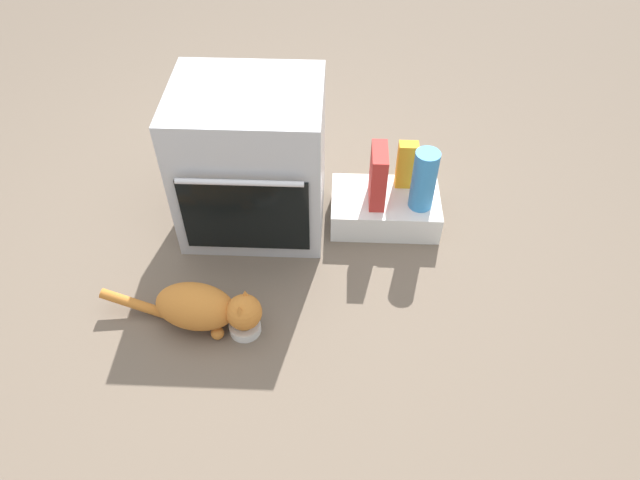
{
  "coord_description": "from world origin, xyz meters",
  "views": [
    {
      "loc": [
        0.32,
        -1.58,
        1.96
      ],
      "look_at": [
        0.25,
        0.05,
        0.25
      ],
      "focal_mm": 32.21,
      "sensor_mm": 36.0,
      "label": 1
    }
  ],
  "objects_px": {
    "oven": "(251,161)",
    "pantry_cabinet": "(385,208)",
    "juice_carton": "(406,165)",
    "cereal_box": "(378,176)",
    "water_bottle": "(424,180)",
    "food_bowl": "(245,326)",
    "cat": "(204,308)"
  },
  "relations": [
    {
      "from": "cat",
      "to": "oven",
      "type": "bearing_deg",
      "value": 87.03
    },
    {
      "from": "food_bowl",
      "to": "cat",
      "type": "relative_size",
      "value": 0.19
    },
    {
      "from": "food_bowl",
      "to": "cat",
      "type": "height_order",
      "value": "cat"
    },
    {
      "from": "oven",
      "to": "cereal_box",
      "type": "bearing_deg",
      "value": -1.16
    },
    {
      "from": "cereal_box",
      "to": "juice_carton",
      "type": "relative_size",
      "value": 1.17
    },
    {
      "from": "oven",
      "to": "cat",
      "type": "bearing_deg",
      "value": -101.58
    },
    {
      "from": "pantry_cabinet",
      "to": "juice_carton",
      "type": "xyz_separation_m",
      "value": [
        0.09,
        0.09,
        0.19
      ]
    },
    {
      "from": "water_bottle",
      "to": "cat",
      "type": "bearing_deg",
      "value": -146.35
    },
    {
      "from": "pantry_cabinet",
      "to": "cereal_box",
      "type": "relative_size",
      "value": 1.82
    },
    {
      "from": "cat",
      "to": "cereal_box",
      "type": "relative_size",
      "value": 2.46
    },
    {
      "from": "cat",
      "to": "juice_carton",
      "type": "relative_size",
      "value": 2.87
    },
    {
      "from": "oven",
      "to": "juice_carton",
      "type": "xyz_separation_m",
      "value": [
        0.71,
        0.1,
        -0.08
      ]
    },
    {
      "from": "food_bowl",
      "to": "pantry_cabinet",
      "type": "bearing_deg",
      "value": 48.94
    },
    {
      "from": "pantry_cabinet",
      "to": "cat",
      "type": "relative_size",
      "value": 0.74
    },
    {
      "from": "oven",
      "to": "food_bowl",
      "type": "xyz_separation_m",
      "value": [
        0.03,
        -0.67,
        -0.32
      ]
    },
    {
      "from": "pantry_cabinet",
      "to": "juice_carton",
      "type": "distance_m",
      "value": 0.23
    },
    {
      "from": "food_bowl",
      "to": "water_bottle",
      "type": "distance_m",
      "value": 1.01
    },
    {
      "from": "food_bowl",
      "to": "water_bottle",
      "type": "xyz_separation_m",
      "value": [
        0.74,
        0.63,
        0.27
      ]
    },
    {
      "from": "oven",
      "to": "pantry_cabinet",
      "type": "height_order",
      "value": "oven"
    },
    {
      "from": "oven",
      "to": "cat",
      "type": "xyz_separation_m",
      "value": [
        -0.13,
        -0.64,
        -0.24
      ]
    },
    {
      "from": "pantry_cabinet",
      "to": "cereal_box",
      "type": "height_order",
      "value": "cereal_box"
    },
    {
      "from": "cereal_box",
      "to": "water_bottle",
      "type": "height_order",
      "value": "water_bottle"
    },
    {
      "from": "food_bowl",
      "to": "juice_carton",
      "type": "bearing_deg",
      "value": 48.54
    },
    {
      "from": "food_bowl",
      "to": "juice_carton",
      "type": "distance_m",
      "value": 1.05
    },
    {
      "from": "pantry_cabinet",
      "to": "water_bottle",
      "type": "relative_size",
      "value": 1.7
    },
    {
      "from": "oven",
      "to": "cereal_box",
      "type": "relative_size",
      "value": 2.5
    },
    {
      "from": "oven",
      "to": "cereal_box",
      "type": "xyz_separation_m",
      "value": [
        0.57,
        -0.01,
        -0.06
      ]
    },
    {
      "from": "water_bottle",
      "to": "food_bowl",
      "type": "bearing_deg",
      "value": -139.88
    },
    {
      "from": "cereal_box",
      "to": "juice_carton",
      "type": "distance_m",
      "value": 0.18
    },
    {
      "from": "oven",
      "to": "food_bowl",
      "type": "distance_m",
      "value": 0.74
    },
    {
      "from": "juice_carton",
      "to": "water_bottle",
      "type": "height_order",
      "value": "water_bottle"
    },
    {
      "from": "food_bowl",
      "to": "water_bottle",
      "type": "height_order",
      "value": "water_bottle"
    }
  ]
}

